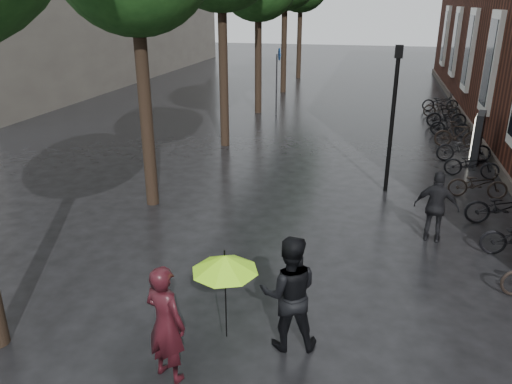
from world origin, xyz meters
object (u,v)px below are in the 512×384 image
(person_black, at_px, (289,293))
(pedestrian_walking, at_px, (436,207))
(ad_lightbox, at_px, (477,138))
(parked_bicycles, at_px, (466,149))
(person_burgundy, at_px, (166,323))
(lamp_post, at_px, (394,106))

(person_black, relative_size, pedestrian_walking, 1.14)
(pedestrian_walking, xyz_separation_m, ad_lightbox, (1.87, 6.50, 0.02))
(pedestrian_walking, bearing_deg, parked_bicycles, -92.47)
(person_burgundy, height_order, ad_lightbox, person_burgundy)
(pedestrian_walking, height_order, parked_bicycles, pedestrian_walking)
(ad_lightbox, bearing_deg, pedestrian_walking, -92.29)
(ad_lightbox, distance_m, lamp_post, 4.81)
(lamp_post, bearing_deg, person_burgundy, -109.76)
(person_black, xyz_separation_m, pedestrian_walking, (2.54, 4.39, -0.12))
(pedestrian_walking, bearing_deg, ad_lightbox, -95.06)
(parked_bicycles, bearing_deg, person_burgundy, -115.17)
(person_black, relative_size, parked_bicycles, 0.11)
(parked_bicycles, xyz_separation_m, ad_lightbox, (0.31, -0.02, 0.40))
(ad_lightbox, bearing_deg, lamp_post, -115.97)
(parked_bicycles, bearing_deg, pedestrian_walking, -103.46)
(person_burgundy, height_order, lamp_post, lamp_post)
(person_burgundy, relative_size, person_black, 0.95)
(person_burgundy, height_order, person_black, person_black)
(parked_bicycles, distance_m, ad_lightbox, 0.50)
(person_burgundy, distance_m, parked_bicycles, 13.27)
(parked_bicycles, height_order, lamp_post, lamp_post)
(person_burgundy, xyz_separation_m, pedestrian_walking, (4.08, 5.49, -0.08))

